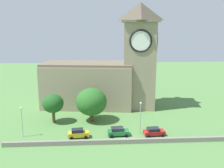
{
  "coord_description": "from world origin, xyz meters",
  "views": [
    {
      "loc": [
        -5.38,
        -47.8,
        22.12
      ],
      "look_at": [
        -1.89,
        9.14,
        9.39
      ],
      "focal_mm": 40.76,
      "sensor_mm": 36.0,
      "label": 1
    }
  ],
  "objects_px": {
    "tree_churchyard": "(53,104)",
    "tree_by_tower": "(91,102)",
    "car_red": "(154,132)",
    "streetlamp_west_end": "(22,117)",
    "car_green": "(118,132)",
    "car_yellow": "(78,133)",
    "church": "(107,74)",
    "streetlamp_west_mid": "(140,113)"
  },
  "relations": [
    {
      "from": "car_red",
      "to": "streetlamp_west_mid",
      "type": "xyz_separation_m",
      "value": [
        -2.7,
        1.28,
        3.78
      ]
    },
    {
      "from": "streetlamp_west_end",
      "to": "car_yellow",
      "type": "bearing_deg",
      "value": -5.86
    },
    {
      "from": "church",
      "to": "streetlamp_west_end",
      "type": "distance_m",
      "value": 27.59
    },
    {
      "from": "car_red",
      "to": "tree_by_tower",
      "type": "bearing_deg",
      "value": 145.05
    },
    {
      "from": "car_green",
      "to": "tree_by_tower",
      "type": "bearing_deg",
      "value": 122.45
    },
    {
      "from": "car_yellow",
      "to": "streetlamp_west_mid",
      "type": "relative_size",
      "value": 0.62
    },
    {
      "from": "church",
      "to": "car_green",
      "type": "distance_m",
      "value": 22.5
    },
    {
      "from": "streetlamp_west_end",
      "to": "streetlamp_west_mid",
      "type": "bearing_deg",
      "value": 0.73
    },
    {
      "from": "streetlamp_west_end",
      "to": "church",
      "type": "bearing_deg",
      "value": 47.96
    },
    {
      "from": "car_green",
      "to": "streetlamp_west_mid",
      "type": "bearing_deg",
      "value": 11.34
    },
    {
      "from": "streetlamp_west_end",
      "to": "car_red",
      "type": "bearing_deg",
      "value": -2.04
    },
    {
      "from": "car_yellow",
      "to": "car_green",
      "type": "distance_m",
      "value": 8.23
    },
    {
      "from": "church",
      "to": "tree_by_tower",
      "type": "xyz_separation_m",
      "value": [
        -4.15,
        -11.94,
        -4.52
      ]
    },
    {
      "from": "car_red",
      "to": "streetlamp_west_end",
      "type": "bearing_deg",
      "value": 177.96
    },
    {
      "from": "tree_by_tower",
      "to": "tree_churchyard",
      "type": "bearing_deg",
      "value": -177.31
    },
    {
      "from": "car_green",
      "to": "streetlamp_west_mid",
      "type": "xyz_separation_m",
      "value": [
        4.79,
        0.96,
        3.71
      ]
    },
    {
      "from": "car_yellow",
      "to": "tree_by_tower",
      "type": "distance_m",
      "value": 10.47
    },
    {
      "from": "car_red",
      "to": "streetlamp_west_mid",
      "type": "distance_m",
      "value": 4.82
    },
    {
      "from": "car_yellow",
      "to": "tree_churchyard",
      "type": "height_order",
      "value": "tree_churchyard"
    },
    {
      "from": "car_red",
      "to": "tree_by_tower",
      "type": "relative_size",
      "value": 0.56
    },
    {
      "from": "car_yellow",
      "to": "streetlamp_west_end",
      "type": "relative_size",
      "value": 0.67
    },
    {
      "from": "car_red",
      "to": "car_green",
      "type": "bearing_deg",
      "value": 177.58
    },
    {
      "from": "car_green",
      "to": "car_yellow",
      "type": "bearing_deg",
      "value": -176.34
    },
    {
      "from": "church",
      "to": "car_green",
      "type": "height_order",
      "value": "church"
    },
    {
      "from": "streetlamp_west_end",
      "to": "tree_by_tower",
      "type": "relative_size",
      "value": 0.79
    },
    {
      "from": "church",
      "to": "car_red",
      "type": "bearing_deg",
      "value": -66.97
    },
    {
      "from": "car_yellow",
      "to": "tree_by_tower",
      "type": "height_order",
      "value": "tree_by_tower"
    },
    {
      "from": "car_yellow",
      "to": "tree_by_tower",
      "type": "xyz_separation_m",
      "value": [
        2.58,
        9.38,
        3.88
      ]
    },
    {
      "from": "car_yellow",
      "to": "tree_churchyard",
      "type": "distance_m",
      "value": 11.61
    },
    {
      "from": "tree_churchyard",
      "to": "tree_by_tower",
      "type": "relative_size",
      "value": 0.85
    },
    {
      "from": "car_green",
      "to": "streetlamp_west_mid",
      "type": "height_order",
      "value": "streetlamp_west_mid"
    },
    {
      "from": "streetlamp_west_mid",
      "to": "tree_churchyard",
      "type": "xyz_separation_m",
      "value": [
        -19.38,
        7.47,
        0.06
      ]
    },
    {
      "from": "church",
      "to": "streetlamp_west_mid",
      "type": "xyz_separation_m",
      "value": [
        6.27,
        -19.84,
        -4.73
      ]
    },
    {
      "from": "church",
      "to": "car_red",
      "type": "relative_size",
      "value": 7.24
    },
    {
      "from": "car_green",
      "to": "streetlamp_west_mid",
      "type": "distance_m",
      "value": 6.14
    },
    {
      "from": "church",
      "to": "streetlamp_west_end",
      "type": "height_order",
      "value": "church"
    },
    {
      "from": "church",
      "to": "car_red",
      "type": "distance_m",
      "value": 24.47
    },
    {
      "from": "streetlamp_west_end",
      "to": "car_green",
      "type": "bearing_deg",
      "value": -1.89
    },
    {
      "from": "car_yellow",
      "to": "streetlamp_west_end",
      "type": "distance_m",
      "value": 11.99
    },
    {
      "from": "car_red",
      "to": "streetlamp_west_mid",
      "type": "relative_size",
      "value": 0.65
    },
    {
      "from": "car_red",
      "to": "streetlamp_west_end",
      "type": "xyz_separation_m",
      "value": [
        -27.15,
        0.97,
        3.52
      ]
    },
    {
      "from": "church",
      "to": "car_yellow",
      "type": "height_order",
      "value": "church"
    }
  ]
}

